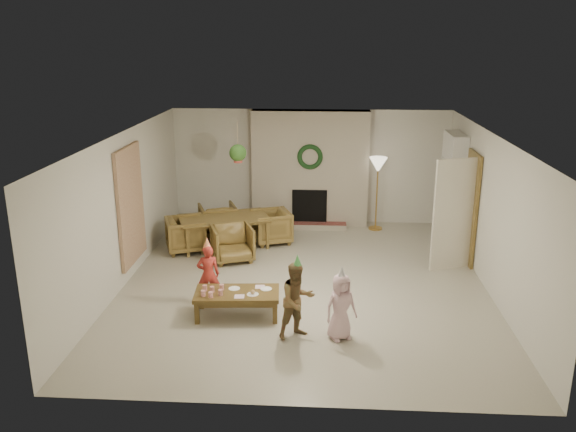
# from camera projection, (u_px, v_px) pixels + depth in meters

# --- Properties ---
(floor) EXTENTS (7.00, 7.00, 0.00)m
(floor) POSITION_uv_depth(u_px,v_px,m) (304.00, 282.00, 9.98)
(floor) COLOR #B7B29E
(floor) RESTS_ON ground
(ceiling) EXTENTS (7.00, 7.00, 0.00)m
(ceiling) POSITION_uv_depth(u_px,v_px,m) (305.00, 135.00, 9.25)
(ceiling) COLOR white
(ceiling) RESTS_ON wall_back
(wall_back) EXTENTS (7.00, 0.00, 7.00)m
(wall_back) POSITION_uv_depth(u_px,v_px,m) (310.00, 167.00, 12.96)
(wall_back) COLOR silver
(wall_back) RESTS_ON floor
(wall_front) EXTENTS (7.00, 0.00, 7.00)m
(wall_front) POSITION_uv_depth(u_px,v_px,m) (293.00, 305.00, 6.27)
(wall_front) COLOR silver
(wall_front) RESTS_ON floor
(wall_left) EXTENTS (0.00, 7.00, 7.00)m
(wall_left) POSITION_uv_depth(u_px,v_px,m) (124.00, 209.00, 9.79)
(wall_left) COLOR silver
(wall_left) RESTS_ON floor
(wall_right) EXTENTS (0.00, 7.00, 7.00)m
(wall_right) POSITION_uv_depth(u_px,v_px,m) (492.00, 215.00, 9.44)
(wall_right) COLOR silver
(wall_right) RESTS_ON floor
(fireplace_mass) EXTENTS (2.50, 0.40, 2.50)m
(fireplace_mass) POSITION_uv_depth(u_px,v_px,m) (310.00, 169.00, 12.77)
(fireplace_mass) COLOR #551916
(fireplace_mass) RESTS_ON floor
(fireplace_hearth) EXTENTS (1.60, 0.30, 0.12)m
(fireplace_hearth) POSITION_uv_depth(u_px,v_px,m) (309.00, 226.00, 12.78)
(fireplace_hearth) COLOR maroon
(fireplace_hearth) RESTS_ON floor
(fireplace_firebox) EXTENTS (0.75, 0.12, 0.75)m
(fireplace_firebox) POSITION_uv_depth(u_px,v_px,m) (309.00, 206.00, 12.83)
(fireplace_firebox) COLOR black
(fireplace_firebox) RESTS_ON floor
(fireplace_wreath) EXTENTS (0.54, 0.10, 0.54)m
(fireplace_wreath) POSITION_uv_depth(u_px,v_px,m) (310.00, 157.00, 12.46)
(fireplace_wreath) COLOR #143717
(fireplace_wreath) RESTS_ON fireplace_mass
(floor_lamp_base) EXTENTS (0.29, 0.29, 0.03)m
(floor_lamp_base) POSITION_uv_depth(u_px,v_px,m) (375.00, 228.00, 12.75)
(floor_lamp_base) COLOR gold
(floor_lamp_base) RESTS_ON floor
(floor_lamp_post) EXTENTS (0.03, 0.03, 1.41)m
(floor_lamp_post) POSITION_uv_depth(u_px,v_px,m) (377.00, 196.00, 12.55)
(floor_lamp_post) COLOR gold
(floor_lamp_post) RESTS_ON floor
(floor_lamp_shade) EXTENTS (0.38, 0.38, 0.31)m
(floor_lamp_shade) POSITION_uv_depth(u_px,v_px,m) (378.00, 165.00, 12.35)
(floor_lamp_shade) COLOR beige
(floor_lamp_shade) RESTS_ON floor_lamp_post
(bookshelf_carcass) EXTENTS (0.30, 1.00, 2.20)m
(bookshelf_carcass) POSITION_uv_depth(u_px,v_px,m) (452.00, 189.00, 11.69)
(bookshelf_carcass) COLOR white
(bookshelf_carcass) RESTS_ON floor
(bookshelf_shelf_a) EXTENTS (0.30, 0.92, 0.03)m
(bookshelf_shelf_a) POSITION_uv_depth(u_px,v_px,m) (448.00, 220.00, 11.88)
(bookshelf_shelf_a) COLOR white
(bookshelf_shelf_a) RESTS_ON bookshelf_carcass
(bookshelf_shelf_b) EXTENTS (0.30, 0.92, 0.03)m
(bookshelf_shelf_b) POSITION_uv_depth(u_px,v_px,m) (450.00, 201.00, 11.76)
(bookshelf_shelf_b) COLOR white
(bookshelf_shelf_b) RESTS_ON bookshelf_carcass
(bookshelf_shelf_c) EXTENTS (0.30, 0.92, 0.03)m
(bookshelf_shelf_c) POSITION_uv_depth(u_px,v_px,m) (452.00, 181.00, 11.64)
(bookshelf_shelf_c) COLOR white
(bookshelf_shelf_c) RESTS_ON bookshelf_carcass
(bookshelf_shelf_d) EXTENTS (0.30, 0.92, 0.03)m
(bookshelf_shelf_d) POSITION_uv_depth(u_px,v_px,m) (453.00, 161.00, 11.53)
(bookshelf_shelf_d) COLOR white
(bookshelf_shelf_d) RESTS_ON bookshelf_carcass
(books_row_lower) EXTENTS (0.20, 0.40, 0.24)m
(books_row_lower) POSITION_uv_depth(u_px,v_px,m) (449.00, 215.00, 11.69)
(books_row_lower) COLOR maroon
(books_row_lower) RESTS_ON bookshelf_shelf_a
(books_row_mid) EXTENTS (0.20, 0.44, 0.24)m
(books_row_mid) POSITION_uv_depth(u_px,v_px,m) (449.00, 193.00, 11.77)
(books_row_mid) COLOR navy
(books_row_mid) RESTS_ON bookshelf_shelf_b
(books_row_upper) EXTENTS (0.20, 0.36, 0.22)m
(books_row_upper) POSITION_uv_depth(u_px,v_px,m) (452.00, 176.00, 11.51)
(books_row_upper) COLOR gold
(books_row_upper) RESTS_ON bookshelf_shelf_c
(door_frame) EXTENTS (0.05, 0.86, 2.04)m
(door_frame) POSITION_uv_depth(u_px,v_px,m) (471.00, 208.00, 10.65)
(door_frame) COLOR brown
(door_frame) RESTS_ON floor
(door_leaf) EXTENTS (0.77, 0.32, 2.00)m
(door_leaf) POSITION_uv_depth(u_px,v_px,m) (454.00, 215.00, 10.32)
(door_leaf) COLOR beige
(door_leaf) RESTS_ON floor
(curtain_panel) EXTENTS (0.06, 1.20, 2.00)m
(curtain_panel) POSITION_uv_depth(u_px,v_px,m) (131.00, 205.00, 9.98)
(curtain_panel) COLOR #C5AD8B
(curtain_panel) RESTS_ON wall_left
(dining_table) EXTENTS (1.94, 1.49, 0.60)m
(dining_table) POSITION_uv_depth(u_px,v_px,m) (225.00, 232.00, 11.58)
(dining_table) COLOR brown
(dining_table) RESTS_ON floor
(dining_chair_near) EXTENTS (0.92, 0.93, 0.67)m
(dining_chair_near) POSITION_uv_depth(u_px,v_px,m) (232.00, 243.00, 10.88)
(dining_chair_near) COLOR brown
(dining_chair_near) RESTS_ON floor
(dining_chair_far) EXTENTS (0.92, 0.93, 0.67)m
(dining_chair_far) POSITION_uv_depth(u_px,v_px,m) (218.00, 220.00, 12.26)
(dining_chair_far) COLOR brown
(dining_chair_far) RESTS_ON floor
(dining_chair_left) EXTENTS (0.93, 0.92, 0.67)m
(dining_chair_left) POSITION_uv_depth(u_px,v_px,m) (186.00, 234.00, 11.36)
(dining_chair_left) COLOR brown
(dining_chair_left) RESTS_ON floor
(dining_chair_right) EXTENTS (0.93, 0.92, 0.67)m
(dining_chair_right) POSITION_uv_depth(u_px,v_px,m) (271.00, 227.00, 11.83)
(dining_chair_right) COLOR brown
(dining_chair_right) RESTS_ON floor
(hanging_plant_cord) EXTENTS (0.01, 0.01, 0.70)m
(hanging_plant_cord) POSITION_uv_depth(u_px,v_px,m) (238.00, 141.00, 10.86)
(hanging_plant_cord) COLOR tan
(hanging_plant_cord) RESTS_ON ceiling
(hanging_plant_pot) EXTENTS (0.16, 0.16, 0.12)m
(hanging_plant_pot) POSITION_uv_depth(u_px,v_px,m) (238.00, 159.00, 10.96)
(hanging_plant_pot) COLOR #B04339
(hanging_plant_pot) RESTS_ON hanging_plant_cord
(hanging_plant_foliage) EXTENTS (0.32, 0.32, 0.32)m
(hanging_plant_foliage) POSITION_uv_depth(u_px,v_px,m) (238.00, 153.00, 10.93)
(hanging_plant_foliage) COLOR #27521B
(hanging_plant_foliage) RESTS_ON hanging_plant_pot
(coffee_table_top) EXTENTS (1.28, 0.71, 0.06)m
(coffee_table_top) POSITION_uv_depth(u_px,v_px,m) (237.00, 294.00, 8.70)
(coffee_table_top) COLOR brown
(coffee_table_top) RESTS_ON floor
(coffee_table_apron) EXTENTS (1.18, 0.61, 0.08)m
(coffee_table_apron) POSITION_uv_depth(u_px,v_px,m) (237.00, 298.00, 8.72)
(coffee_table_apron) COLOR brown
(coffee_table_apron) RESTS_ON floor
(coffee_leg_fl) EXTENTS (0.07, 0.07, 0.32)m
(coffee_leg_fl) POSITION_uv_depth(u_px,v_px,m) (197.00, 313.00, 8.51)
(coffee_leg_fl) COLOR brown
(coffee_leg_fl) RESTS_ON floor
(coffee_leg_fr) EXTENTS (0.07, 0.07, 0.32)m
(coffee_leg_fr) POSITION_uv_depth(u_px,v_px,m) (275.00, 313.00, 8.52)
(coffee_leg_fr) COLOR brown
(coffee_leg_fr) RESTS_ON floor
(coffee_leg_bl) EXTENTS (0.07, 0.07, 0.32)m
(coffee_leg_bl) POSITION_uv_depth(u_px,v_px,m) (201.00, 298.00, 8.99)
(coffee_leg_bl) COLOR brown
(coffee_leg_bl) RESTS_ON floor
(coffee_leg_br) EXTENTS (0.07, 0.07, 0.32)m
(coffee_leg_br) POSITION_uv_depth(u_px,v_px,m) (275.00, 298.00, 9.00)
(coffee_leg_br) COLOR brown
(coffee_leg_br) RESTS_ON floor
(cup_a) EXTENTS (0.07, 0.07, 0.09)m
(cup_a) POSITION_uv_depth(u_px,v_px,m) (203.00, 293.00, 8.54)
(cup_a) COLOR white
(cup_a) RESTS_ON coffee_table_top
(cup_b) EXTENTS (0.07, 0.07, 0.09)m
(cup_b) POSITION_uv_depth(u_px,v_px,m) (205.00, 288.00, 8.72)
(cup_b) COLOR white
(cup_b) RESTS_ON coffee_table_top
(cup_c) EXTENTS (0.07, 0.07, 0.09)m
(cup_c) POSITION_uv_depth(u_px,v_px,m) (211.00, 295.00, 8.49)
(cup_c) COLOR white
(cup_c) RESTS_ON coffee_table_top
(cup_d) EXTENTS (0.07, 0.07, 0.09)m
(cup_d) POSITION_uv_depth(u_px,v_px,m) (212.00, 289.00, 8.68)
(cup_d) COLOR white
(cup_d) RESTS_ON coffee_table_top
(cup_e) EXTENTS (0.07, 0.07, 0.09)m
(cup_e) POSITION_uv_depth(u_px,v_px,m) (220.00, 292.00, 8.57)
(cup_e) COLOR white
(cup_e) RESTS_ON coffee_table_top
(cup_f) EXTENTS (0.07, 0.07, 0.09)m
(cup_f) POSITION_uv_depth(u_px,v_px,m) (222.00, 287.00, 8.75)
(cup_f) COLOR white
(cup_f) RESTS_ON coffee_table_top
(plate_a) EXTENTS (0.18, 0.18, 0.01)m
(plate_a) POSITION_uv_depth(u_px,v_px,m) (234.00, 288.00, 8.80)
(plate_a) COLOR white
(plate_a) RESTS_ON coffee_table_top
(plate_b) EXTENTS (0.18, 0.18, 0.01)m
(plate_b) POSITION_uv_depth(u_px,v_px,m) (253.00, 294.00, 8.60)
(plate_b) COLOR white
(plate_b) RESTS_ON coffee_table_top
(plate_c) EXTENTS (0.18, 0.18, 0.01)m
(plate_c) POSITION_uv_depth(u_px,v_px,m) (266.00, 289.00, 8.79)
(plate_c) COLOR white
(plate_c) RESTS_ON coffee_table_top
(food_scoop) EXTENTS (0.07, 0.07, 0.07)m
(food_scoop) POSITION_uv_depth(u_px,v_px,m) (253.00, 292.00, 8.59)
(food_scoop) COLOR tan
(food_scoop) RESTS_ON plate_b
(napkin_left) EXTENTS (0.15, 0.15, 0.01)m
(napkin_left) POSITION_uv_depth(u_px,v_px,m) (239.00, 297.00, 8.53)
(napkin_left) COLOR #EDAFCA
(napkin_left) RESTS_ON coffee_table_top
(napkin_right) EXTENTS (0.15, 0.15, 0.01)m
(napkin_right) POSITION_uv_depth(u_px,v_px,m) (260.00, 287.00, 8.86)
(napkin_right) COLOR #EDAFCA
(napkin_right) RESTS_ON coffee_table_top
(child_red) EXTENTS (0.39, 0.29, 0.95)m
(child_red) POSITION_uv_depth(u_px,v_px,m) (208.00, 274.00, 9.09)
(child_red) COLOR #B72F27
(child_red) RESTS_ON floor
(party_hat_red) EXTENTS (0.15, 0.15, 0.18)m
(party_hat_red) POSITION_uv_depth(u_px,v_px,m) (207.00, 243.00, 8.94)
(party_hat_red) COLOR #FCD554
(party_hat_red) RESTS_ON child_red
(child_plaid) EXTENTS (0.67, 0.63, 1.08)m
(child_plaid) POSITION_uv_depth(u_px,v_px,m) (297.00, 300.00, 8.04)
(child_plaid) COLOR #964029
(child_plaid) RESTS_ON floor
(party_hat_plaid) EXTENTS (0.15, 0.15, 0.18)m
(party_hat_plaid) POSITION_uv_depth(u_px,v_px,m) (297.00, 261.00, 7.87)
(party_hat_plaid) COLOR #4DB453
(party_hat_plaid) RESTS_ON child_plaid
(child_pink) EXTENTS (0.54, 0.47, 0.94)m
(child_pink) POSITION_uv_depth(u_px,v_px,m) (341.00, 307.00, 8.01)
(child_pink) COLOR beige
(child_pink) RESTS_ON floor
(party_hat_pink) EXTENTS (0.15, 0.15, 0.17)m
(party_hat_pink) POSITION_uv_depth(u_px,v_px,m) (342.00, 272.00, 7.87)
(party_hat_pink) COLOR silver
(party_hat_pink) RESTS_ON child_pink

